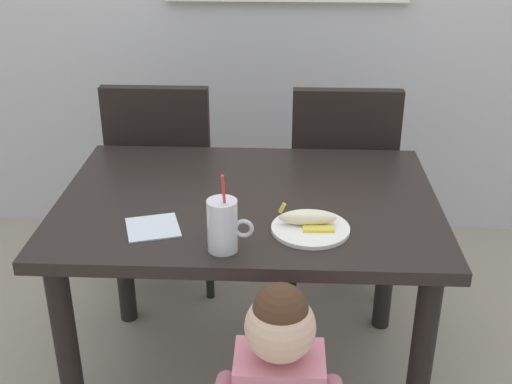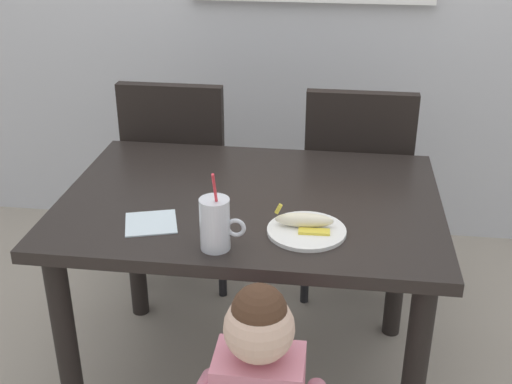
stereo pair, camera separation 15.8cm
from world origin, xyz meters
The scene contains 8 objects.
ground_plane centered at (0.00, 0.00, 0.00)m, with size 24.00×24.00×0.00m, color #9E9384.
dining_table centered at (0.00, 0.00, 0.64)m, with size 1.22×0.86×0.75m.
dining_chair_left centered at (-0.39, 0.62, 0.54)m, with size 0.44×0.44×0.96m.
dining_chair_right centered at (0.35, 0.62, 0.54)m, with size 0.44×0.44×0.96m.
milk_cup centered at (-0.05, -0.33, 0.82)m, with size 0.13×0.09×0.25m.
snack_plate centered at (0.19, -0.21, 0.75)m, with size 0.23×0.23×0.01m, color white.
peeled_banana centered at (0.19, -0.20, 0.78)m, with size 0.17×0.11×0.07m.
paper_napkin centered at (-0.27, -0.22, 0.75)m, with size 0.15×0.15×0.00m, color silver.
Camera 1 is at (0.11, -1.89, 1.67)m, focal length 45.79 mm.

